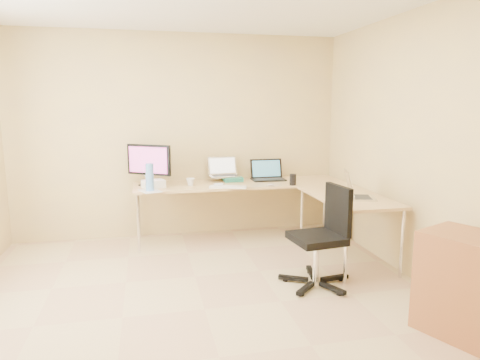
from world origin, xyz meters
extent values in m
plane|color=tan|center=(0.00, 0.00, 0.00)|extent=(4.50, 4.50, 0.00)
plane|color=tan|center=(0.00, 2.25, 1.30)|extent=(4.50, 0.00, 4.50)
plane|color=tan|center=(0.00, -2.25, 1.30)|extent=(4.50, 0.00, 4.50)
plane|color=tan|center=(2.10, 0.00, 1.30)|extent=(0.00, 4.50, 4.50)
cube|color=tan|center=(0.72, 1.85, 0.36)|extent=(2.65, 0.70, 0.73)
cube|color=tan|center=(1.70, 0.85, 0.36)|extent=(0.70, 1.30, 0.73)
cube|color=black|center=(-0.40, 1.91, 0.98)|extent=(0.59, 0.49, 0.51)
cube|color=#1C6854|center=(0.65, 2.05, 0.76)|extent=(0.24, 0.33, 0.05)
cube|color=silver|center=(0.55, 2.05, 0.91)|extent=(0.41, 0.32, 0.25)
cube|color=black|center=(1.12, 1.96, 0.87)|extent=(0.43, 0.32, 0.27)
cube|color=silver|center=(0.50, 1.55, 0.74)|extent=(0.45, 0.26, 0.02)
ellipsoid|color=beige|center=(1.03, 1.55, 0.75)|extent=(0.09, 0.06, 0.03)
imported|color=white|center=(0.08, 1.79, 0.78)|extent=(0.12, 0.12, 0.09)
cylinder|color=#B1B5CA|center=(0.41, 1.67, 0.75)|extent=(0.13, 0.13, 0.03)
cylinder|color=#5891DA|center=(-0.40, 1.55, 0.89)|extent=(0.09, 0.09, 0.32)
cube|color=silver|center=(-0.40, 1.55, 0.73)|extent=(0.28, 0.33, 0.01)
cube|color=white|center=(-0.36, 1.76, 0.78)|extent=(0.29, 0.25, 0.09)
cylinder|color=white|center=(-0.40, 2.05, 0.86)|extent=(0.26, 0.26, 0.25)
cylinder|color=black|center=(1.31, 1.55, 0.80)|extent=(0.10, 0.10, 0.14)
cube|color=silver|center=(1.75, 0.67, 0.85)|extent=(0.43, 0.38, 0.24)
cube|color=black|center=(1.11, 0.27, 0.50)|extent=(0.65, 0.65, 0.97)
cube|color=brown|center=(1.85, -0.79, 0.36)|extent=(0.68, 0.74, 0.82)
camera|label=1|loc=(-0.44, -3.37, 1.70)|focal=32.23mm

